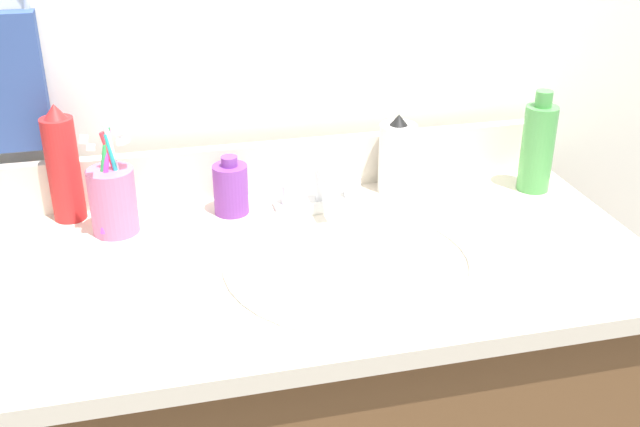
{
  "coord_description": "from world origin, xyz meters",
  "views": [
    {
      "loc": [
        -0.22,
        -0.99,
        1.42
      ],
      "look_at": [
        0.02,
        0.0,
        0.92
      ],
      "focal_mm": 43.22,
      "sensor_mm": 36.0,
      "label": 1
    }
  ],
  "objects_px": {
    "faucet": "(322,193)",
    "bottle_lotion_white": "(397,157)",
    "cup_pink": "(113,198)",
    "bottle_cream_purple": "(231,188)",
    "hand_towel": "(8,83)",
    "bottle_spray_red": "(63,166)",
    "bottle_toner_green": "(538,147)"
  },
  "relations": [
    {
      "from": "bottle_lotion_white",
      "to": "hand_towel",
      "type": "bearing_deg",
      "value": 173.41
    },
    {
      "from": "hand_towel",
      "to": "bottle_toner_green",
      "type": "distance_m",
      "value": 0.89
    },
    {
      "from": "bottle_cream_purple",
      "to": "hand_towel",
      "type": "bearing_deg",
      "value": 164.1
    },
    {
      "from": "faucet",
      "to": "cup_pink",
      "type": "height_order",
      "value": "cup_pink"
    },
    {
      "from": "hand_towel",
      "to": "bottle_toner_green",
      "type": "bearing_deg",
      "value": -8.25
    },
    {
      "from": "faucet",
      "to": "bottle_toner_green",
      "type": "height_order",
      "value": "bottle_toner_green"
    },
    {
      "from": "faucet",
      "to": "bottle_cream_purple",
      "type": "height_order",
      "value": "bottle_cream_purple"
    },
    {
      "from": "faucet",
      "to": "cup_pink",
      "type": "relative_size",
      "value": 0.88
    },
    {
      "from": "bottle_toner_green",
      "to": "bottle_lotion_white",
      "type": "bearing_deg",
      "value": 167.48
    },
    {
      "from": "hand_towel",
      "to": "bottle_spray_red",
      "type": "bearing_deg",
      "value": -37.69
    },
    {
      "from": "faucet",
      "to": "bottle_lotion_white",
      "type": "xyz_separation_m",
      "value": [
        0.15,
        0.04,
        0.04
      ]
    },
    {
      "from": "hand_towel",
      "to": "faucet",
      "type": "height_order",
      "value": "hand_towel"
    },
    {
      "from": "hand_towel",
      "to": "cup_pink",
      "type": "bearing_deg",
      "value": -40.37
    },
    {
      "from": "bottle_lotion_white",
      "to": "bottle_toner_green",
      "type": "bearing_deg",
      "value": -12.52
    },
    {
      "from": "bottle_toner_green",
      "to": "hand_towel",
      "type": "bearing_deg",
      "value": 171.75
    },
    {
      "from": "faucet",
      "to": "bottle_toner_green",
      "type": "bearing_deg",
      "value": -1.88
    },
    {
      "from": "bottle_lotion_white",
      "to": "bottle_spray_red",
      "type": "relative_size",
      "value": 0.72
    },
    {
      "from": "bottle_spray_red",
      "to": "bottle_toner_green",
      "type": "height_order",
      "value": "bottle_spray_red"
    },
    {
      "from": "bottle_lotion_white",
      "to": "bottle_spray_red",
      "type": "xyz_separation_m",
      "value": [
        -0.56,
        0.02,
        0.03
      ]
    },
    {
      "from": "hand_towel",
      "to": "bottle_lotion_white",
      "type": "bearing_deg",
      "value": -6.59
    },
    {
      "from": "faucet",
      "to": "bottle_spray_red",
      "type": "height_order",
      "value": "bottle_spray_red"
    },
    {
      "from": "hand_towel",
      "to": "bottle_cream_purple",
      "type": "height_order",
      "value": "hand_towel"
    },
    {
      "from": "bottle_cream_purple",
      "to": "bottle_toner_green",
      "type": "distance_m",
      "value": 0.54
    },
    {
      "from": "faucet",
      "to": "bottle_spray_red",
      "type": "bearing_deg",
      "value": 171.65
    },
    {
      "from": "faucet",
      "to": "bottle_cream_purple",
      "type": "xyz_separation_m",
      "value": [
        -0.15,
        0.02,
        0.02
      ]
    },
    {
      "from": "bottle_spray_red",
      "to": "faucet",
      "type": "bearing_deg",
      "value": -8.35
    },
    {
      "from": "faucet",
      "to": "bottle_cream_purple",
      "type": "bearing_deg",
      "value": 172.85
    },
    {
      "from": "hand_towel",
      "to": "cup_pink",
      "type": "relative_size",
      "value": 1.21
    },
    {
      "from": "bottle_lotion_white",
      "to": "faucet",
      "type": "bearing_deg",
      "value": -164.38
    },
    {
      "from": "faucet",
      "to": "cup_pink",
      "type": "xyz_separation_m",
      "value": [
        -0.34,
        -0.01,
        0.03
      ]
    },
    {
      "from": "faucet",
      "to": "cup_pink",
      "type": "distance_m",
      "value": 0.34
    },
    {
      "from": "faucet",
      "to": "bottle_cream_purple",
      "type": "relative_size",
      "value": 1.59
    }
  ]
}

